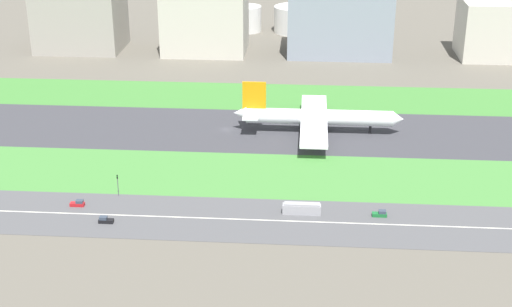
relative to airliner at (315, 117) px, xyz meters
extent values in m
plane|color=#5B564C|center=(-34.39, 0.00, -6.23)|extent=(800.00, 800.00, 0.00)
cube|color=#38383D|center=(-34.39, 0.00, -6.18)|extent=(280.00, 46.00, 0.10)
cube|color=#3D7A33|center=(-34.39, 41.00, -6.18)|extent=(280.00, 36.00, 0.10)
cube|color=#427F38|center=(-34.39, -41.00, -6.18)|extent=(280.00, 36.00, 0.10)
cube|color=#4C4C4F|center=(-34.39, -73.00, -6.18)|extent=(280.00, 28.00, 0.10)
cube|color=silver|center=(-34.39, -73.00, -6.13)|extent=(266.00, 0.50, 0.01)
cylinder|color=white|center=(1.68, 0.00, 0.07)|extent=(56.00, 6.00, 6.00)
cone|color=white|center=(31.68, 0.00, 0.07)|extent=(4.00, 5.70, 5.70)
cone|color=white|center=(-28.82, 0.00, 0.87)|extent=(5.00, 5.40, 5.40)
cube|color=orange|center=(-23.32, 0.00, 8.07)|extent=(9.00, 0.80, 11.00)
cube|color=white|center=(-24.32, 0.00, 1.07)|extent=(6.00, 16.00, 0.60)
cube|color=white|center=(-0.32, 15.00, -1.13)|extent=(10.00, 26.00, 1.00)
cylinder|color=gray|center=(0.68, 9.00, -3.33)|extent=(5.00, 3.20, 3.20)
cube|color=white|center=(-0.32, -15.00, -1.13)|extent=(10.00, 26.00, 1.00)
cylinder|color=gray|center=(0.68, -9.00, -3.33)|extent=(5.00, 3.20, 3.20)
cylinder|color=black|center=(21.28, 0.00, -4.53)|extent=(1.00, 1.00, 3.20)
cylinder|color=black|center=(-2.32, 3.50, -4.53)|extent=(1.00, 1.00, 3.20)
cylinder|color=black|center=(-2.32, -3.50, -4.53)|extent=(1.00, 1.00, 3.20)
cube|color=#19662D|center=(19.65, -68.00, -5.58)|extent=(4.40, 1.80, 1.10)
cube|color=#333D4C|center=(20.45, -68.00, -4.58)|extent=(2.20, 1.66, 0.90)
cube|color=#B2191E|center=(-73.13, -68.00, -5.58)|extent=(4.40, 1.80, 1.10)
cube|color=#333D4C|center=(-72.33, -68.00, -4.58)|extent=(2.20, 1.66, 0.90)
cube|color=black|center=(-61.43, -78.00, -5.58)|extent=(4.40, 1.80, 1.10)
cube|color=#333D4C|center=(-62.23, -78.00, -4.58)|extent=(2.20, 1.66, 0.90)
cube|color=#99999E|center=(-3.79, -68.00, -4.63)|extent=(11.60, 2.50, 3.00)
cube|color=#99999E|center=(-3.69, -68.00, -2.88)|extent=(10.80, 2.30, 0.50)
cylinder|color=#4C4C51|center=(-62.11, -60.00, -3.13)|extent=(0.24, 0.24, 6.00)
cube|color=black|center=(-62.11, -60.00, 0.47)|extent=(0.36, 0.36, 1.20)
sphere|color=#19D826|center=(-62.11, -60.20, 0.77)|extent=(0.24, 0.24, 0.24)
cube|color=#9E998E|center=(-124.39, 114.00, 9.33)|extent=(44.05, 33.55, 31.13)
cube|color=beige|center=(-57.63, 114.00, 14.34)|extent=(42.83, 34.62, 41.14)
cube|color=gray|center=(12.31, 114.00, 10.57)|extent=(52.83, 32.38, 33.61)
cube|color=beige|center=(92.45, 114.00, 8.38)|extent=(37.60, 31.48, 29.22)
cylinder|color=silver|center=(-39.71, 159.00, 1.08)|extent=(16.90, 16.90, 14.62)
cylinder|color=silver|center=(-11.82, 159.00, 1.22)|extent=(24.01, 24.01, 14.90)
camera|label=1|loc=(-2.77, -270.08, 99.91)|focal=52.57mm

